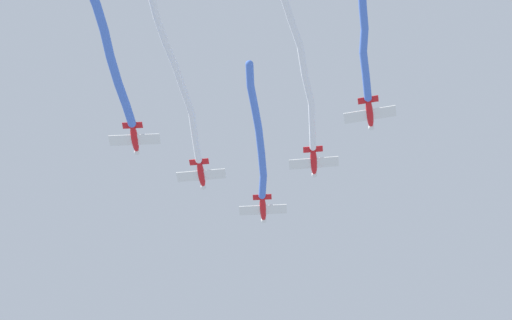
% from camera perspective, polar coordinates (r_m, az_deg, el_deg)
% --- Properties ---
extents(airplane_lead, '(6.06, 4.58, 1.50)m').
position_cam_1_polar(airplane_lead, '(89.14, 0.56, -3.92)').
color(airplane_lead, red).
extents(smoke_trail_lead, '(4.45, 18.66, 1.54)m').
position_cam_1_polar(smoke_trail_lead, '(82.64, 0.14, 2.17)').
color(smoke_trail_lead, '#4C75DB').
extents(airplane_left_wing, '(6.07, 4.61, 1.50)m').
position_cam_1_polar(airplane_left_wing, '(86.23, -4.39, -1.16)').
color(airplane_left_wing, red).
extents(smoke_trail_left_wing, '(7.51, 20.25, 3.56)m').
position_cam_1_polar(smoke_trail_left_wing, '(81.03, -6.24, 6.39)').
color(smoke_trail_left_wing, white).
extents(airplane_right_wing, '(6.07, 4.60, 1.50)m').
position_cam_1_polar(airplane_right_wing, '(85.59, 4.63, -0.17)').
color(airplane_right_wing, red).
extents(smoke_trail_right_wing, '(13.57, 30.41, 1.42)m').
position_cam_1_polar(smoke_trail_right_wing, '(76.48, 2.39, 10.88)').
color(smoke_trail_right_wing, white).
extents(airplane_slot, '(6.06, 4.57, 1.50)m').
position_cam_1_polar(airplane_slot, '(83.96, -9.65, 1.67)').
color(airplane_slot, red).
extents(smoke_trail_slot, '(7.58, 23.84, 2.51)m').
position_cam_1_polar(smoke_trail_slot, '(77.10, -12.17, 10.02)').
color(smoke_trail_slot, '#4C75DB').
extents(airplane_trail, '(6.07, 4.64, 1.50)m').
position_cam_1_polar(airplane_trail, '(82.38, 9.06, 3.66)').
color(airplane_trail, red).
extents(smoke_trail_trail, '(4.54, 17.05, 3.04)m').
position_cam_1_polar(smoke_trail_trail, '(78.21, 8.59, 10.47)').
color(smoke_trail_trail, '#4C75DB').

